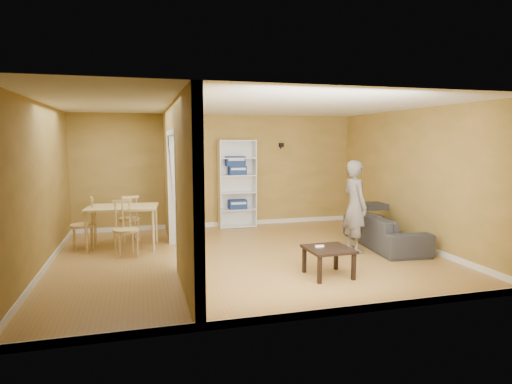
# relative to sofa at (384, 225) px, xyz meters

# --- Properties ---
(room_shell) EXTENTS (6.50, 6.50, 6.50)m
(room_shell) POSITION_rel_sofa_xyz_m (-2.70, -0.04, 0.89)
(room_shell) COLOR #AD7746
(room_shell) RESTS_ON ground
(partition) EXTENTS (0.22, 5.50, 2.60)m
(partition) POSITION_rel_sofa_xyz_m (-3.90, -0.04, 0.89)
(partition) COLOR #B38844
(partition) RESTS_ON ground
(wall_speaker) EXTENTS (0.10, 0.10, 0.10)m
(wall_speaker) POSITION_rel_sofa_xyz_m (-1.20, 2.65, 1.49)
(wall_speaker) COLOR black
(wall_speaker) RESTS_ON room_shell
(sofa) EXTENTS (2.21, 1.11, 0.81)m
(sofa) POSITION_rel_sofa_xyz_m (0.00, 0.00, 0.00)
(sofa) COLOR #26262A
(sofa) RESTS_ON ground
(person) EXTENTS (0.74, 0.59, 1.95)m
(person) POSITION_rel_sofa_xyz_m (-0.75, -0.21, 0.57)
(person) COLOR slate
(person) RESTS_ON ground
(bookshelf) EXTENTS (0.85, 0.37, 2.02)m
(bookshelf) POSITION_rel_sofa_xyz_m (-2.32, 2.57, 0.61)
(bookshelf) COLOR white
(bookshelf) RESTS_ON ground
(paper_box_navy_a) EXTENTS (0.41, 0.27, 0.21)m
(paper_box_navy_a) POSITION_rel_sofa_xyz_m (-2.31, 2.51, 0.13)
(paper_box_navy_a) COLOR navy
(paper_box_navy_a) RESTS_ON bookshelf
(paper_box_navy_b) EXTENTS (0.40, 0.26, 0.21)m
(paper_box_navy_b) POSITION_rel_sofa_xyz_m (-2.31, 2.51, 0.92)
(paper_box_navy_b) COLOR #181555
(paper_box_navy_b) RESTS_ON bookshelf
(paper_box_navy_c) EXTENTS (0.44, 0.28, 0.22)m
(paper_box_navy_c) POSITION_rel_sofa_xyz_m (-2.36, 2.51, 1.15)
(paper_box_navy_c) COLOR #191850
(paper_box_navy_c) RESTS_ON bookshelf
(coffee_table) EXTENTS (0.65, 0.65, 0.43)m
(coffee_table) POSITION_rel_sofa_xyz_m (-1.81, -1.42, -0.04)
(coffee_table) COLOR black
(coffee_table) RESTS_ON ground
(game_controller) EXTENTS (0.13, 0.04, 0.03)m
(game_controller) POSITION_rel_sofa_xyz_m (-1.92, -1.34, 0.04)
(game_controller) COLOR white
(game_controller) RESTS_ON coffee_table
(dining_table) EXTENTS (1.26, 0.84, 0.79)m
(dining_table) POSITION_rel_sofa_xyz_m (-4.82, 1.16, 0.30)
(dining_table) COLOR #E9D37B
(dining_table) RESTS_ON ground
(chair_left) EXTENTS (0.52, 0.52, 0.97)m
(chair_left) POSITION_rel_sofa_xyz_m (-5.53, 1.21, 0.08)
(chair_left) COLOR tan
(chair_left) RESTS_ON ground
(chair_near) EXTENTS (0.55, 0.55, 0.98)m
(chair_near) POSITION_rel_sofa_xyz_m (-4.75, 0.55, 0.08)
(chair_near) COLOR tan
(chair_near) RESTS_ON ground
(chair_far) EXTENTS (0.51, 0.51, 0.93)m
(chair_far) POSITION_rel_sofa_xyz_m (-4.72, 1.77, 0.06)
(chair_far) COLOR #D8BC84
(chair_far) RESTS_ON ground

